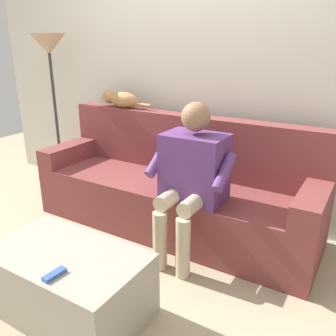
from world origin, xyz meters
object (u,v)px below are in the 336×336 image
(couch, at_px, (175,191))
(cat_on_backrest, at_px, (120,99))
(remote_blue, at_px, (55,274))
(floor_lamp, at_px, (50,56))
(coffee_table, at_px, (68,282))
(person_solo_seated, at_px, (191,173))

(couch, height_order, cat_on_backrest, cat_on_backrest)
(remote_blue, bearing_deg, floor_lamp, 50.98)
(cat_on_backrest, xyz_separation_m, remote_blue, (-0.84, 1.63, -0.60))
(couch, distance_m, remote_blue, 1.41)
(remote_blue, xyz_separation_m, floor_lamp, (1.63, -1.54, 0.97))
(couch, height_order, coffee_table, couch)
(couch, xyz_separation_m, person_solo_seated, (-0.31, 0.31, 0.33))
(person_solo_seated, distance_m, cat_on_backrest, 1.22)
(couch, relative_size, person_solo_seated, 2.10)
(coffee_table, xyz_separation_m, remote_blue, (-0.11, 0.17, 0.21))
(cat_on_backrest, distance_m, floor_lamp, 0.88)
(coffee_table, distance_m, cat_on_backrest, 1.81)
(coffee_table, bearing_deg, cat_on_backrest, -63.51)
(couch, relative_size, cat_on_backrest, 4.44)
(cat_on_backrest, distance_m, remote_blue, 1.92)
(coffee_table, relative_size, person_solo_seated, 0.81)
(remote_blue, bearing_deg, person_solo_seated, -6.10)
(coffee_table, height_order, person_solo_seated, person_solo_seated)
(couch, xyz_separation_m, remote_blue, (-0.11, 1.40, 0.09))
(cat_on_backrest, bearing_deg, floor_lamp, 6.22)
(cat_on_backrest, bearing_deg, couch, 162.55)
(coffee_table, height_order, remote_blue, remote_blue)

